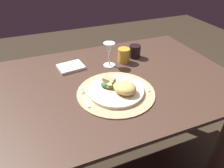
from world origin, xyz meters
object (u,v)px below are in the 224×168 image
dining_table (118,109)px  amber_tumbler (124,55)px  fork (86,98)px  spoon (141,83)px  dark_tumbler (135,51)px  wine_glass (109,50)px  napkin (71,67)px  dinner_plate (116,91)px

dining_table → amber_tumbler: 0.32m
dining_table → fork: size_ratio=7.76×
amber_tumbler → dining_table: bearing=-122.2°
spoon → dark_tumbler: bearing=69.5°
wine_glass → napkin: bearing=166.5°
fork → amber_tumbler: amber_tumbler is taller
dinner_plate → napkin: dinner_plate is taller
dinner_plate → amber_tumbler: bearing=59.0°
spoon → napkin: bearing=134.9°
spoon → wine_glass: 0.27m
spoon → dark_tumbler: (0.11, 0.29, 0.03)m
napkin → wine_glass: bearing=-13.5°
napkin → dinner_plate: bearing=-65.4°
dinner_plate → fork: size_ratio=1.69×
spoon → dark_tumbler: 0.31m
fork → amber_tumbler: (0.31, 0.27, 0.03)m
wine_glass → dark_tumbler: bearing=12.7°
spoon → amber_tumbler: (0.02, 0.25, 0.03)m
dining_table → dinner_plate: size_ratio=4.59×
dinner_plate → dark_tumbler: 0.40m
spoon → wine_glass: bearing=108.0°
dining_table → spoon: 0.25m
napkin → wine_glass: 0.24m
dining_table → dinner_plate: dinner_plate is taller
fork → dining_table: bearing=27.5°
amber_tumbler → spoon: bearing=-93.7°
fork → wine_glass: (0.22, 0.26, 0.09)m
spoon → napkin: (-0.29, 0.30, -0.00)m
fork → dinner_plate: bearing=-1.3°
napkin → amber_tumbler: size_ratio=1.63×
dinner_plate → fork: (-0.15, 0.00, -0.01)m
fork → amber_tumbler: size_ratio=1.83×
napkin → dark_tumbler: (0.40, -0.01, 0.03)m
amber_tumbler → fork: bearing=-139.1°
dark_tumbler → dinner_plate: bearing=-129.8°
amber_tumbler → dark_tumbler: size_ratio=1.10×
napkin → amber_tumbler: bearing=-7.7°
fork → spoon: bearing=3.5°
dinner_plate → spoon: bearing=8.1°
dinner_plate → amber_tumbler: (0.17, 0.28, 0.03)m
napkin → wine_glass: wine_glass is taller
dinner_plate → napkin: 0.35m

